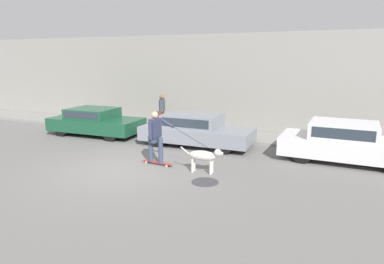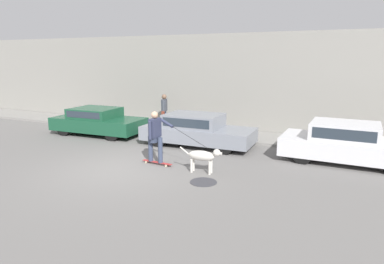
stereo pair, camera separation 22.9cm
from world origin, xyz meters
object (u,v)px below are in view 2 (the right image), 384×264
object	(u,v)px
parked_car_0	(98,121)
pedestrian_with_bag	(164,109)
parked_car_1	(197,130)
parked_car_2	(348,144)
skateboarder	(155,135)
dog	(203,156)

from	to	relation	value
parked_car_0	pedestrian_with_bag	distance (m)	3.11
parked_car_1	parked_car_2	size ratio (longest dim) A/B	1.01
parked_car_0	parked_car_1	xyz separation A→B (m)	(4.79, 0.00, 0.01)
parked_car_2	pedestrian_with_bag	bearing A→B (deg)	166.40
skateboarder	pedestrian_with_bag	world-z (taller)	skateboarder
parked_car_1	dog	world-z (taller)	parked_car_1
parked_car_1	pedestrian_with_bag	world-z (taller)	pedestrian_with_bag
parked_car_0	pedestrian_with_bag	bearing A→B (deg)	44.49
parked_car_1	skateboarder	size ratio (longest dim) A/B	1.66
parked_car_2	dog	world-z (taller)	parked_car_2
parked_car_2	dog	distance (m)	4.82
parked_car_2	skateboarder	bearing A→B (deg)	-151.34
parked_car_2	dog	size ratio (longest dim) A/B	3.25
skateboarder	parked_car_0	bearing A→B (deg)	154.41
parked_car_0	dog	xyz separation A→B (m)	(6.27, -2.90, -0.07)
parked_car_1	dog	bearing A→B (deg)	-63.74
parked_car_1	skateboarder	xyz separation A→B (m)	(-0.20, -2.77, 0.37)
parked_car_1	skateboarder	distance (m)	2.80
parked_car_0	pedestrian_with_bag	world-z (taller)	pedestrian_with_bag
skateboarder	pedestrian_with_bag	size ratio (longest dim) A/B	1.67
pedestrian_with_bag	skateboarder	bearing A→B (deg)	101.24
skateboarder	parked_car_2	bearing A→B (deg)	32.17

